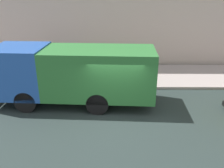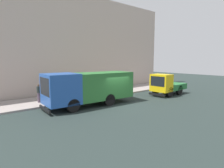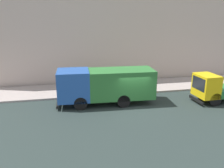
{
  "view_description": "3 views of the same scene",
  "coord_description": "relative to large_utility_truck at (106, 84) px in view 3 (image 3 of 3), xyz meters",
  "views": [
    {
      "loc": [
        -9.89,
        0.08,
        5.56
      ],
      "look_at": [
        0.8,
        0.16,
        1.23
      ],
      "focal_mm": 38.11,
      "sensor_mm": 36.0,
      "label": 1
    },
    {
      "loc": [
        -12.39,
        10.93,
        4.02
      ],
      "look_at": [
        1.01,
        -0.23,
        1.74
      ],
      "focal_mm": 29.96,
      "sensor_mm": 36.0,
      "label": 2
    },
    {
      "loc": [
        -17.19,
        5.36,
        7.16
      ],
      "look_at": [
        1.54,
        1.49,
        1.57
      ],
      "focal_mm": 37.82,
      "sensor_mm": 36.0,
      "label": 3
    }
  ],
  "objects": [
    {
      "name": "pedestrian_walking",
      "position": [
        4.79,
        2.12,
        -0.64
      ],
      "size": [
        0.45,
        0.45,
        1.66
      ],
      "rotation": [
        0.0,
        0.0,
        4.97
      ],
      "color": "#25162C",
      "rests_on": "sidewalk"
    },
    {
      "name": "small_flatbed_truck",
      "position": [
        -1.46,
        -9.33,
        -0.53
      ],
      "size": [
        2.28,
        4.94,
        2.44
      ],
      "rotation": [
        0.0,
        0.0,
        0.05
      ],
      "color": "yellow",
      "rests_on": "ground"
    },
    {
      "name": "pedestrian_standing",
      "position": [
        3.3,
        0.88,
        -0.57
      ],
      "size": [
        0.47,
        0.47,
        1.78
      ],
      "rotation": [
        0.0,
        0.0,
        0.8
      ],
      "color": "#49374C",
      "rests_on": "sidewalk"
    },
    {
      "name": "large_utility_truck",
      "position": [
        0.0,
        0.0,
        0.0
      ],
      "size": [
        2.91,
        8.11,
        2.93
      ],
      "rotation": [
        0.0,
        0.0,
        -0.05
      ],
      "color": "#2350A3",
      "rests_on": "ground"
    },
    {
      "name": "building_facade",
      "position": [
        6.66,
        -2.1,
        4.23
      ],
      "size": [
        0.5,
        30.0,
        11.82
      ],
      "primitive_type": "cube",
      "color": "#BEA99D",
      "rests_on": "ground"
    },
    {
      "name": "ground",
      "position": [
        -1.24,
        -2.1,
        -1.67
      ],
      "size": [
        80.0,
        80.0,
        0.0
      ],
      "primitive_type": "plane",
      "color": "#24302E"
    },
    {
      "name": "pedestrian_third",
      "position": [
        3.4,
        3.27,
        -0.65
      ],
      "size": [
        0.36,
        0.36,
        1.66
      ],
      "rotation": [
        0.0,
        0.0,
        4.7
      ],
      "color": "#4D3D4F",
      "rests_on": "sidewalk"
    },
    {
      "name": "sidewalk",
      "position": [
        3.96,
        -2.1,
        -1.6
      ],
      "size": [
        4.4,
        30.0,
        0.15
      ],
      "primitive_type": "cube",
      "color": "gray",
      "rests_on": "ground"
    }
  ]
}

